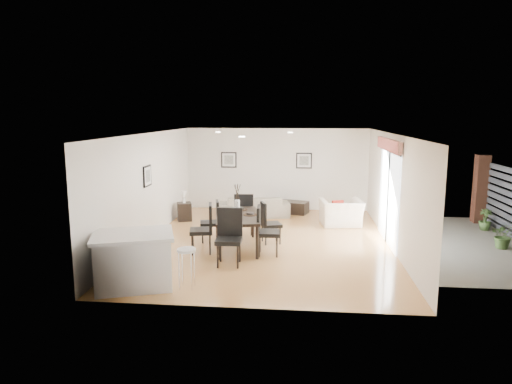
# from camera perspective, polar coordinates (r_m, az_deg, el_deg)

# --- Properties ---
(ground) EXTENTS (8.00, 8.00, 0.00)m
(ground) POSITION_cam_1_polar(r_m,az_deg,el_deg) (11.52, 1.42, -6.22)
(ground) COLOR #B18648
(ground) RESTS_ON ground
(wall_back) EXTENTS (6.00, 0.04, 2.70)m
(wall_back) POSITION_cam_1_polar(r_m,az_deg,el_deg) (15.18, 2.60, 2.86)
(wall_back) COLOR white
(wall_back) RESTS_ON ground
(wall_front) EXTENTS (6.00, 0.04, 2.70)m
(wall_front) POSITION_cam_1_polar(r_m,az_deg,el_deg) (7.32, -0.93, -4.63)
(wall_front) COLOR white
(wall_front) RESTS_ON ground
(wall_left) EXTENTS (0.04, 8.00, 2.70)m
(wall_left) POSITION_cam_1_polar(r_m,az_deg,el_deg) (11.83, -13.20, 0.65)
(wall_left) COLOR white
(wall_left) RESTS_ON ground
(wall_right) EXTENTS (0.04, 8.00, 2.70)m
(wall_right) POSITION_cam_1_polar(r_m,az_deg,el_deg) (11.40, 16.66, 0.16)
(wall_right) COLOR white
(wall_right) RESTS_ON ground
(ceiling) EXTENTS (6.00, 8.00, 0.02)m
(ceiling) POSITION_cam_1_polar(r_m,az_deg,el_deg) (11.09, 1.48, 7.33)
(ceiling) COLOR white
(ceiling) RESTS_ON wall_back
(sofa) EXTENTS (2.29, 1.22, 0.63)m
(sofa) POSITION_cam_1_polar(r_m,az_deg,el_deg) (14.22, -0.23, -1.81)
(sofa) COLOR gray
(sofa) RESTS_ON ground
(armchair) EXTENTS (1.27, 1.15, 0.74)m
(armchair) POSITION_cam_1_polar(r_m,az_deg,el_deg) (13.29, 10.57, -2.57)
(armchair) COLOR white
(armchair) RESTS_ON ground
(courtyard_plant_a) EXTENTS (0.68, 0.63, 0.63)m
(courtyard_plant_a) POSITION_cam_1_polar(r_m,az_deg,el_deg) (12.36, 28.57, -4.80)
(courtyard_plant_a) COLOR #3B5524
(courtyard_plant_a) RESTS_ON ground
(courtyard_plant_b) EXTENTS (0.38, 0.38, 0.59)m
(courtyard_plant_b) POSITION_cam_1_polar(r_m,az_deg,el_deg) (14.06, 26.73, -3.11)
(courtyard_plant_b) COLOR #3B5524
(courtyard_plant_b) RESTS_ON ground
(dining_table) EXTENTS (1.26, 2.06, 0.81)m
(dining_table) POSITION_cam_1_polar(r_m,az_deg,el_deg) (10.85, -2.34, -3.27)
(dining_table) COLOR black
(dining_table) RESTS_ON ground
(dining_chair_wnear) EXTENTS (0.60, 0.60, 1.14)m
(dining_chair_wnear) POSITION_cam_1_polar(r_m,az_deg,el_deg) (10.54, -6.36, -4.21)
(dining_chair_wnear) COLOR black
(dining_chair_wnear) RESTS_ON ground
(dining_chair_wfar) EXTENTS (0.56, 0.56, 1.03)m
(dining_chair_wfar) POSITION_cam_1_polar(r_m,az_deg,el_deg) (11.48, -5.39, -3.35)
(dining_chair_wfar) COLOR black
(dining_chair_wfar) RESTS_ON ground
(dining_chair_enear) EXTENTS (0.53, 0.53, 1.12)m
(dining_chair_enear) POSITION_cam_1_polar(r_m,az_deg,el_deg) (10.33, 1.01, -4.49)
(dining_chair_enear) COLOR black
(dining_chair_enear) RESTS_ON ground
(dining_chair_efar) EXTENTS (0.59, 0.59, 1.03)m
(dining_chair_efar) POSITION_cam_1_polar(r_m,az_deg,el_deg) (11.25, 1.48, -3.57)
(dining_chair_efar) COLOR black
(dining_chair_efar) RESTS_ON ground
(dining_chair_head) EXTENTS (0.56, 0.56, 1.20)m
(dining_chair_head) POSITION_cam_1_polar(r_m,az_deg,el_deg) (9.72, -3.35, -5.16)
(dining_chair_head) COLOR black
(dining_chair_head) RESTS_ON ground
(dining_chair_foot) EXTENTS (0.54, 0.54, 1.11)m
(dining_chair_foot) POSITION_cam_1_polar(r_m,az_deg,el_deg) (12.03, -1.50, -2.48)
(dining_chair_foot) COLOR black
(dining_chair_foot) RESTS_ON ground
(vase) EXTENTS (0.96, 1.47, 0.75)m
(vase) POSITION_cam_1_polar(r_m,az_deg,el_deg) (10.77, -2.36, -1.26)
(vase) COLOR white
(vase) RESTS_ON dining_table
(coffee_table) EXTENTS (1.09, 0.83, 0.38)m
(coffee_table) POSITION_cam_1_polar(r_m,az_deg,el_deg) (14.77, 4.59, -1.91)
(coffee_table) COLOR black
(coffee_table) RESTS_ON ground
(side_table) EXTENTS (0.52, 0.52, 0.54)m
(side_table) POSITION_cam_1_polar(r_m,az_deg,el_deg) (13.86, -8.94, -2.44)
(side_table) COLOR black
(side_table) RESTS_ON ground
(table_lamp) EXTENTS (0.19, 0.19, 0.36)m
(table_lamp) POSITION_cam_1_polar(r_m,az_deg,el_deg) (13.76, -8.99, -0.37)
(table_lamp) COLOR white
(table_lamp) RESTS_ON side_table
(cushion) EXTENTS (0.34, 0.20, 0.32)m
(cushion) POSITION_cam_1_polar(r_m,az_deg,el_deg) (13.14, 10.18, -1.74)
(cushion) COLOR maroon
(cushion) RESTS_ON armchair
(kitchen_island) EXTENTS (1.72, 1.52, 1.01)m
(kitchen_island) POSITION_cam_1_polar(r_m,az_deg,el_deg) (8.80, -15.03, -8.16)
(kitchen_island) COLOR silver
(kitchen_island) RESTS_ON ground
(bar_stool) EXTENTS (0.34, 0.34, 0.75)m
(bar_stool) POSITION_cam_1_polar(r_m,az_deg,el_deg) (8.47, -8.68, -7.71)
(bar_stool) COLOR silver
(bar_stool) RESTS_ON ground
(framed_print_back_left) EXTENTS (0.52, 0.04, 0.52)m
(framed_print_back_left) POSITION_cam_1_polar(r_m,az_deg,el_deg) (15.29, -3.41, 4.03)
(framed_print_back_left) COLOR black
(framed_print_back_left) RESTS_ON wall_back
(framed_print_back_right) EXTENTS (0.52, 0.04, 0.52)m
(framed_print_back_right) POSITION_cam_1_polar(r_m,az_deg,el_deg) (15.09, 6.02, 3.92)
(framed_print_back_right) COLOR black
(framed_print_back_right) RESTS_ON wall_back
(framed_print_left_wall) EXTENTS (0.04, 0.52, 0.52)m
(framed_print_left_wall) POSITION_cam_1_polar(r_m,az_deg,el_deg) (11.59, -13.43, 1.96)
(framed_print_left_wall) COLOR black
(framed_print_left_wall) RESTS_ON wall_left
(sliding_door) EXTENTS (0.12, 2.70, 2.57)m
(sliding_door) POSITION_cam_1_polar(r_m,az_deg,el_deg) (11.64, 16.25, 1.94)
(sliding_door) COLOR white
(sliding_door) RESTS_ON wall_right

